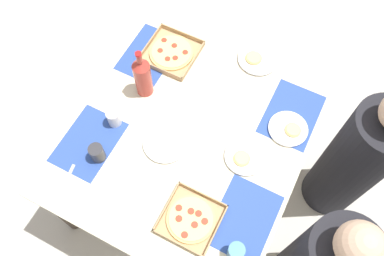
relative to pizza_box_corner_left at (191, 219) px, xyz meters
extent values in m
plane|color=beige|center=(-0.42, -0.21, -0.73)|extent=(6.00, 6.00, 0.00)
cylinder|color=#3F3328|center=(-1.05, -0.73, -0.39)|extent=(0.07, 0.07, 0.69)
cylinder|color=#3F3328|center=(0.20, -0.73, -0.39)|extent=(0.07, 0.07, 0.69)
cylinder|color=#3F3328|center=(-1.05, 0.31, -0.39)|extent=(0.07, 0.07, 0.69)
cube|color=beige|center=(-0.42, -0.21, -0.03)|extent=(1.37, 1.15, 0.03)
cube|color=#2D4C9E|center=(-0.73, -0.64, -0.01)|extent=(0.36, 0.26, 0.00)
cube|color=#2D4C9E|center=(-0.11, -0.64, -0.01)|extent=(0.36, 0.26, 0.00)
cube|color=#2D4C9E|center=(-0.73, 0.22, -0.01)|extent=(0.36, 0.26, 0.00)
cube|color=#2D4C9E|center=(-0.11, 0.22, -0.01)|extent=(0.36, 0.26, 0.00)
cube|color=tan|center=(0.00, 0.00, -0.01)|extent=(0.26, 0.26, 0.01)
cube|color=tan|center=(-0.13, 0.00, 0.01)|extent=(0.01, 0.26, 0.03)
cube|color=tan|center=(0.13, 0.00, 0.01)|extent=(0.01, 0.26, 0.03)
cube|color=tan|center=(0.00, -0.13, 0.01)|extent=(0.26, 0.01, 0.03)
cube|color=tan|center=(0.00, 0.13, 0.01)|extent=(0.26, 0.01, 0.03)
cylinder|color=#E0B76B|center=(0.00, 0.00, 0.00)|extent=(0.23, 0.23, 0.01)
cylinder|color=#EFD67F|center=(0.00, 0.00, 0.01)|extent=(0.20, 0.20, 0.00)
cylinder|color=red|center=(0.08, 0.01, 0.01)|extent=(0.03, 0.03, 0.00)
cylinder|color=red|center=(0.02, 0.03, 0.01)|extent=(0.03, 0.03, 0.00)
cylinder|color=red|center=(-0.02, 0.06, 0.01)|extent=(0.03, 0.03, 0.00)
cylinder|color=red|center=(-0.04, 0.02, 0.01)|extent=(0.03, 0.03, 0.00)
cylinder|color=red|center=(-0.03, -0.02, 0.01)|extent=(0.03, 0.03, 0.00)
cylinder|color=red|center=(-0.02, -0.07, 0.01)|extent=(0.03, 0.03, 0.00)
cylinder|color=red|center=(0.03, -0.05, 0.01)|extent=(0.03, 0.03, 0.00)
cube|color=tan|center=(-0.79, -0.53, -0.01)|extent=(0.28, 0.28, 0.01)
cube|color=tan|center=(-0.93, -0.53, 0.01)|extent=(0.01, 0.28, 0.03)
cube|color=tan|center=(-0.65, -0.53, 0.01)|extent=(0.01, 0.28, 0.03)
cube|color=tan|center=(-0.79, -0.66, 0.01)|extent=(0.28, 0.01, 0.03)
cube|color=tan|center=(-0.79, -0.39, 0.01)|extent=(0.28, 0.01, 0.03)
cylinder|color=#E0B76B|center=(-0.79, -0.53, 0.00)|extent=(0.25, 0.25, 0.01)
cylinder|color=#EFD67F|center=(-0.79, -0.53, 0.01)|extent=(0.22, 0.22, 0.00)
cylinder|color=red|center=(-0.73, -0.52, 0.01)|extent=(0.03, 0.03, 0.00)
cylinder|color=red|center=(-0.76, -0.49, 0.01)|extent=(0.03, 0.03, 0.00)
cylinder|color=red|center=(-0.82, -0.45, 0.01)|extent=(0.03, 0.03, 0.00)
cylinder|color=red|center=(-0.83, -0.53, 0.01)|extent=(0.03, 0.03, 0.00)
cylinder|color=red|center=(-0.84, -0.60, 0.01)|extent=(0.03, 0.03, 0.00)
cylinder|color=red|center=(-0.76, -0.58, 0.01)|extent=(0.03, 0.03, 0.00)
cylinder|color=white|center=(-0.29, -0.29, -0.01)|extent=(0.22, 0.22, 0.01)
cylinder|color=white|center=(-0.29, -0.29, 0.00)|extent=(0.23, 0.23, 0.01)
cylinder|color=white|center=(-0.64, 0.23, -0.01)|extent=(0.19, 0.19, 0.01)
cylinder|color=white|center=(-0.64, 0.23, 0.00)|extent=(0.20, 0.20, 0.01)
cylinder|color=#E0B76B|center=(-0.63, 0.25, 0.01)|extent=(0.08, 0.08, 0.01)
cylinder|color=#EFD67F|center=(-0.63, 0.25, 0.01)|extent=(0.07, 0.07, 0.00)
cylinder|color=white|center=(-0.97, -0.07, -0.01)|extent=(0.22, 0.22, 0.01)
cylinder|color=white|center=(-0.97, -0.07, 0.00)|extent=(0.23, 0.23, 0.01)
cylinder|color=#E0B76B|center=(-0.96, -0.10, 0.01)|extent=(0.09, 0.09, 0.01)
cylinder|color=#EFD67F|center=(-0.96, -0.10, 0.01)|extent=(0.08, 0.08, 0.00)
cylinder|color=white|center=(-0.40, 0.10, -0.01)|extent=(0.20, 0.20, 0.01)
cylinder|color=white|center=(-0.40, 0.10, 0.00)|extent=(0.20, 0.20, 0.01)
cylinder|color=#E0B76B|center=(-0.37, 0.09, 0.01)|extent=(0.08, 0.08, 0.01)
cylinder|color=#EFD67F|center=(-0.37, 0.09, 0.01)|extent=(0.07, 0.07, 0.00)
cylinder|color=#B2382D|center=(-0.51, -0.54, 0.10)|extent=(0.09, 0.09, 0.22)
cone|color=#B2382D|center=(-0.51, -0.54, 0.23)|extent=(0.09, 0.09, 0.04)
cylinder|color=#B2382D|center=(-0.51, -0.54, 0.27)|extent=(0.03, 0.03, 0.06)
cylinder|color=red|center=(-0.51, -0.54, 0.31)|extent=(0.03, 0.03, 0.01)
cylinder|color=silver|center=(-0.27, -0.58, 0.04)|extent=(0.07, 0.07, 0.10)
cylinder|color=teal|center=(0.05, 0.24, 0.04)|extent=(0.07, 0.07, 0.10)
cylinder|color=#333338|center=(-0.07, -0.54, 0.04)|extent=(0.07, 0.07, 0.10)
cube|color=#B7B7BC|center=(-0.53, -0.18, -0.01)|extent=(0.21, 0.05, 0.00)
cube|color=#B7B7BC|center=(-0.01, -0.34, -0.01)|extent=(0.21, 0.04, 0.00)
cube|color=#B7B7BC|center=(0.11, -0.62, -0.01)|extent=(0.19, 0.05, 0.00)
cylinder|color=black|center=(-0.73, 0.63, -0.24)|extent=(0.32, 0.32, 0.98)
sphere|color=#D1A889|center=(-0.11, 0.63, 0.35)|extent=(0.19, 0.19, 0.19)
camera|label=1|loc=(0.40, 0.21, 1.83)|focal=37.56mm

